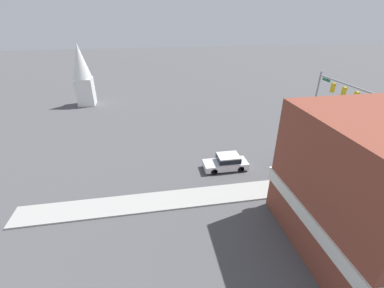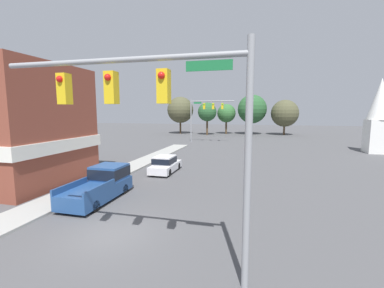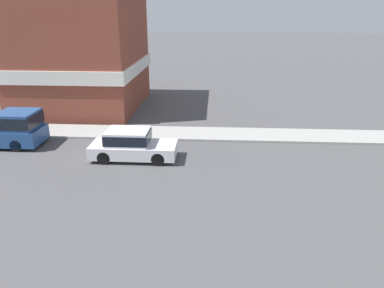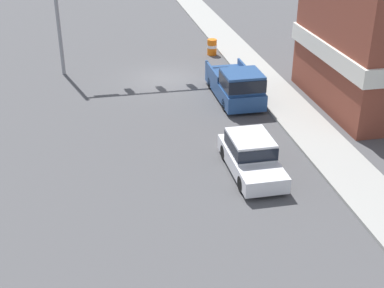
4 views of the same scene
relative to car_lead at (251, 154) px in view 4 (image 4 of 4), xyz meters
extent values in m
plane|color=#4C4C4F|center=(1.73, -11.79, -0.80)|extent=(200.00, 200.00, 0.00)
cube|color=#9E9E99|center=(-3.97, -11.79, -0.73)|extent=(2.40, 60.00, 0.14)
cylinder|color=gray|center=(7.73, -13.90, 3.03)|extent=(0.22, 0.22, 7.66)
cylinder|color=black|center=(-0.78, 1.47, -0.47)|extent=(0.22, 0.66, 0.66)
cylinder|color=black|center=(0.78, 1.47, -0.47)|extent=(0.22, 0.66, 0.66)
cylinder|color=black|center=(-0.78, -1.23, -0.47)|extent=(0.22, 0.66, 0.66)
cylinder|color=black|center=(0.78, -1.23, -0.47)|extent=(0.22, 0.66, 0.66)
cube|color=silver|center=(0.00, 0.12, -0.30)|extent=(1.79, 4.35, 0.64)
cube|color=silver|center=(0.00, -0.14, 0.38)|extent=(1.65, 2.09, 0.73)
cube|color=black|center=(0.00, -0.14, 0.38)|extent=(1.66, 2.17, 0.51)
cylinder|color=black|center=(-2.46, -6.40, -0.47)|extent=(0.22, 0.66, 0.66)
cylinder|color=black|center=(-0.60, -6.40, -0.47)|extent=(0.22, 0.66, 0.66)
cylinder|color=black|center=(-2.46, -9.66, -0.47)|extent=(0.22, 0.66, 0.66)
cylinder|color=black|center=(-0.60, -9.66, -0.47)|extent=(0.22, 0.66, 0.66)
cube|color=navy|center=(-1.53, -8.03, -0.19)|extent=(2.07, 5.25, 0.85)
cube|color=navy|center=(-1.53, -6.60, 0.70)|extent=(1.97, 2.00, 0.93)
cube|color=black|center=(-1.53, -6.60, 0.70)|extent=(1.99, 2.08, 0.65)
cube|color=navy|center=(-2.51, -9.18, 0.41)|extent=(0.12, 2.96, 0.35)
cube|color=navy|center=(-0.55, -9.18, 0.41)|extent=(0.12, 2.96, 0.35)
cylinder|color=orange|center=(-2.17, -15.89, -0.26)|extent=(0.64, 0.64, 1.07)
cylinder|color=white|center=(-2.17, -15.89, -0.21)|extent=(0.66, 0.66, 0.19)
camera|label=1|loc=(-20.93, 7.13, 13.22)|focal=24.00mm
camera|label=2|loc=(7.95, -21.56, 4.73)|focal=24.00mm
camera|label=3|loc=(17.58, 4.19, 6.59)|focal=35.00mm
camera|label=4|loc=(6.29, 18.54, 10.38)|focal=50.00mm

